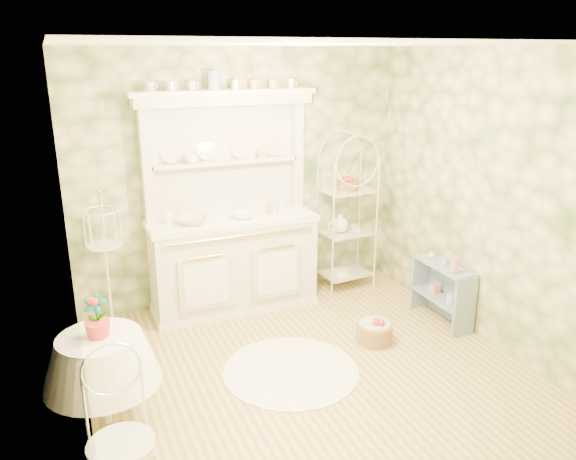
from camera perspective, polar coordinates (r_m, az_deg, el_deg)
name	(u,v)px	position (r m, az deg, el deg)	size (l,w,h in m)	color
floor	(310,373)	(5.00, 2.29, -14.30)	(3.60, 3.60, 0.00)	tan
ceiling	(315,44)	(4.24, 2.76, 18.36)	(3.60, 3.60, 0.00)	white
wall_left	(70,254)	(4.05, -21.26, -2.29)	(3.60, 3.60, 0.00)	beige
wall_right	(492,201)	(5.43, 19.98, 2.77)	(3.60, 3.60, 0.00)	beige
wall_back	(241,178)	(6.06, -4.78, 5.26)	(3.60, 3.60, 0.00)	beige
wall_front	(463,319)	(3.02, 17.34, -8.65)	(3.60, 3.60, 0.00)	beige
kitchen_dresser	(232,205)	(5.79, -5.75, 2.55)	(1.87, 0.61, 2.29)	silver
bakers_rack	(347,210)	(6.43, 6.02, 2.08)	(0.58, 0.41, 1.86)	white
side_shelf	(442,294)	(5.95, 15.36, -6.31)	(0.25, 0.68, 0.58)	#7189A7
round_table	(103,375)	(4.43, -18.26, -13.82)	(0.73, 0.73, 0.80)	white
cafe_chair	(122,450)	(3.68, -16.55, -20.59)	(0.37, 0.37, 0.82)	white
birdcage_stand	(107,268)	(5.62, -17.91, -3.72)	(0.32, 0.32, 1.36)	white
floor_basket	(374,332)	(5.48, 8.78, -10.18)	(0.32, 0.32, 0.21)	olive
lace_rug	(291,371)	(5.02, 0.27, -14.09)	(1.19, 1.19, 0.01)	white
bowl_floral	(192,223)	(5.67, -9.70, 0.71)	(0.30, 0.30, 0.07)	white
bowl_white	(244,217)	(5.79, -4.54, 1.28)	(0.23, 0.23, 0.07)	white
cup_left	(191,160)	(5.73, -9.83, 6.98)	(0.13, 0.13, 0.10)	white
cup_right	(262,155)	(5.93, -2.69, 7.59)	(0.10, 0.10, 0.09)	white
potted_geranium	(97,319)	(4.23, -18.86, -8.51)	(0.17, 0.11, 0.32)	#3F7238
bottle_amber	(454,266)	(5.62, 16.55, -3.56)	(0.07, 0.07, 0.18)	#D37C5B
bottle_blue	(445,261)	(5.82, 15.69, -3.05)	(0.04, 0.04, 0.09)	#8AA7E0
bottle_glass	(432,255)	(5.97, 14.39, -2.50)	(0.06, 0.06, 0.08)	silver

